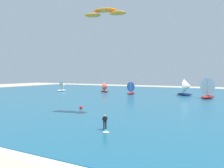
% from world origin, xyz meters
% --- Properties ---
extents(ocean, '(160.00, 90.00, 0.10)m').
position_xyz_m(ocean, '(0.00, 51.40, 0.05)').
color(ocean, '#1E607F').
rests_on(ocean, ground).
extents(shoreline_foam, '(72.08, 2.41, 0.01)m').
position_xyz_m(shoreline_foam, '(-0.11, 6.54, 0.01)').
color(shoreline_foam, white).
rests_on(shoreline_foam, ground).
extents(kitesurfer, '(1.64, 1.89, 1.67)m').
position_xyz_m(kitesurfer, '(0.50, 15.10, 0.70)').
color(kitesurfer, '#26B2CC').
rests_on(kitesurfer, ocean).
extents(kite, '(6.03, 2.89, 0.88)m').
position_xyz_m(kite, '(-3.19, 21.20, 14.07)').
color(kite, orange).
extents(sailboat_mid_right, '(3.02, 2.58, 3.48)m').
position_xyz_m(sailboat_mid_right, '(-25.77, 59.29, 1.69)').
color(sailboat_mid_right, maroon).
rests_on(sailboat_mid_right, ocean).
extents(sailboat_near_shore, '(3.11, 3.57, 4.02)m').
position_xyz_m(sailboat_near_shore, '(-15.30, 56.61, 1.94)').
color(sailboat_near_shore, maroon).
rests_on(sailboat_near_shore, ocean).
extents(sailboat_center_horizon, '(4.45, 5.00, 5.58)m').
position_xyz_m(sailboat_center_horizon, '(5.82, 54.52, 2.66)').
color(sailboat_center_horizon, maroon).
rests_on(sailboat_center_horizon, ocean).
extents(sailboat_far_right, '(4.27, 3.65, 4.92)m').
position_xyz_m(sailboat_far_right, '(-0.43, 59.34, 2.35)').
color(sailboat_far_right, navy).
rests_on(sailboat_far_right, ocean).
extents(sailboat_anchored_offshore, '(3.06, 3.43, 3.86)m').
position_xyz_m(sailboat_anchored_offshore, '(-40.36, 55.53, 1.87)').
color(sailboat_anchored_offshore, silver).
rests_on(sailboat_anchored_offshore, ocean).
extents(marker_buoy, '(0.54, 0.54, 0.54)m').
position_xyz_m(marker_buoy, '(-10.85, 26.15, 0.37)').
color(marker_buoy, red).
rests_on(marker_buoy, ocean).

